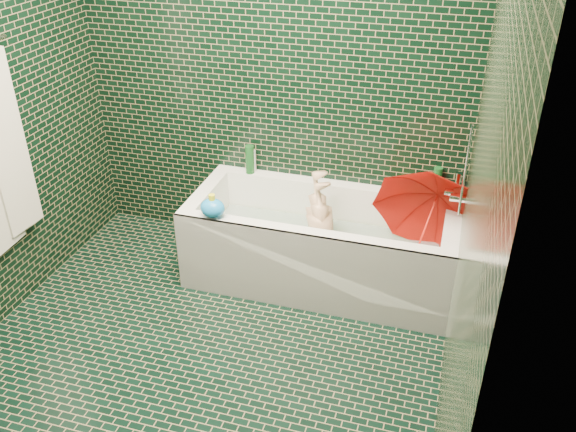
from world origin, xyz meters
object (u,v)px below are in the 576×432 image
(child, at_px, (324,238))
(bath_toy, at_px, (212,208))
(bathtub, at_px, (320,252))
(rubber_duck, at_px, (401,189))
(umbrella, at_px, (425,228))

(child, xyz_separation_m, bath_toy, (-0.62, -0.33, 0.31))
(bathtub, bearing_deg, rubber_duck, 34.74)
(bathtub, distance_m, bath_toy, 0.79)
(bathtub, distance_m, umbrella, 0.73)
(umbrella, distance_m, rubber_duck, 0.43)
(bathtub, bearing_deg, child, 55.63)
(umbrella, xyz_separation_m, rubber_duck, (-0.20, 0.38, 0.04))
(umbrella, bearing_deg, child, -168.46)
(bathtub, xyz_separation_m, rubber_duck, (0.45, 0.31, 0.38))
(bath_toy, bearing_deg, bathtub, 7.71)
(umbrella, relative_size, bath_toy, 3.72)
(bathtub, height_order, umbrella, umbrella)
(bathtub, relative_size, bath_toy, 9.18)
(umbrella, xyz_separation_m, bath_toy, (-1.25, -0.25, 0.07))
(child, height_order, bath_toy, bath_toy)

